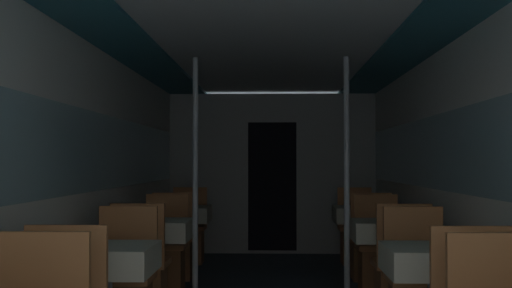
# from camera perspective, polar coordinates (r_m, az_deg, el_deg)

# --- Properties ---
(wall_left) EXTENTS (0.05, 10.34, 2.11)m
(wall_left) POSITION_cam_1_polar(r_m,az_deg,el_deg) (5.53, -13.42, -2.67)
(wall_left) COLOR silver
(wall_left) RESTS_ON ground_plane
(wall_right) EXTENTS (0.05, 10.34, 2.11)m
(wall_right) POSITION_cam_1_polar(r_m,az_deg,el_deg) (5.51, 15.76, -2.66)
(wall_right) COLOR silver
(wall_right) RESTS_ON ground_plane
(ceiling_panel) EXTENTS (2.78, 10.34, 0.07)m
(ceiling_panel) POSITION_cam_1_polar(r_m,az_deg,el_deg) (5.43, 1.14, 8.58)
(ceiling_panel) COLOR silver
(ceiling_panel) RESTS_ON wall_left
(bulkhead_far) EXTENTS (2.73, 0.09, 2.11)m
(bulkhead_far) POSITION_cam_1_polar(r_m,az_deg,el_deg) (9.46, 1.31, -2.39)
(bulkhead_far) COLOR #A8A8A3
(bulkhead_far) RESTS_ON ground_plane
(dining_table_left_1) EXTENTS (0.62, 0.62, 0.71)m
(dining_table_left_1) POSITION_cam_1_polar(r_m,az_deg,el_deg) (4.44, -12.18, -9.51)
(dining_table_left_1) COLOR #4C4C51
(dining_table_left_1) RESTS_ON ground_plane
(dining_table_left_2) EXTENTS (0.62, 0.62, 0.71)m
(dining_table_left_2) POSITION_cam_1_polar(r_m,az_deg,el_deg) (6.22, -8.15, -7.19)
(dining_table_left_2) COLOR #4C4C51
(dining_table_left_2) RESTS_ON ground_plane
(chair_left_near_2) EXTENTS (0.41, 0.41, 0.90)m
(chair_left_near_2) POSITION_cam_1_polar(r_m,az_deg,el_deg) (5.69, -9.17, -10.81)
(chair_left_near_2) COLOR #9C5B31
(chair_left_near_2) RESTS_ON ground_plane
(chair_left_far_2) EXTENTS (0.41, 0.41, 0.90)m
(chair_left_far_2) POSITION_cam_1_polar(r_m,az_deg,el_deg) (6.84, -7.32, -9.23)
(chair_left_far_2) COLOR #9C5B31
(chair_left_far_2) RESTS_ON ground_plane
(support_pole_left_2) EXTENTS (0.05, 0.05, 2.11)m
(support_pole_left_2) POSITION_cam_1_polar(r_m,az_deg,el_deg) (6.15, -4.88, -2.88)
(support_pole_left_2) COLOR silver
(support_pole_left_2) RESTS_ON ground_plane
(dining_table_left_3) EXTENTS (0.62, 0.62, 0.71)m
(dining_table_left_3) POSITION_cam_1_polar(r_m,az_deg,el_deg) (8.03, -5.94, -5.89)
(dining_table_left_3) COLOR #4C4C51
(dining_table_left_3) RESTS_ON ground_plane
(chair_left_near_3) EXTENTS (0.41, 0.41, 0.90)m
(chair_left_near_3) POSITION_cam_1_polar(r_m,az_deg,el_deg) (7.48, -6.53, -8.55)
(chair_left_near_3) COLOR #9C5B31
(chair_left_near_3) RESTS_ON ground_plane
(chair_left_far_3) EXTENTS (0.41, 0.41, 0.90)m
(chair_left_far_3) POSITION_cam_1_polar(r_m,az_deg,el_deg) (8.64, -5.43, -7.59)
(chair_left_far_3) COLOR #9C5B31
(chair_left_far_3) RESTS_ON ground_plane
(dining_table_right_1) EXTENTS (0.62, 0.62, 0.71)m
(dining_table_right_1) POSITION_cam_1_polar(r_m,az_deg,el_deg) (4.42, 14.33, -9.53)
(dining_table_right_1) COLOR #4C4C51
(dining_table_right_1) RESTS_ON ground_plane
(dining_table_right_2) EXTENTS (0.62, 0.62, 0.71)m
(dining_table_right_2) POSITION_cam_1_polar(r_m,az_deg,el_deg) (6.21, 10.55, -7.19)
(dining_table_right_2) COLOR #4C4C51
(dining_table_right_2) RESTS_ON ground_plane
(chair_right_near_2) EXTENTS (0.41, 0.41, 0.90)m
(chair_right_near_2) POSITION_cam_1_polar(r_m,az_deg,el_deg) (5.68, 11.51, -10.83)
(chair_right_near_2) COLOR #9C5B31
(chair_right_near_2) RESTS_ON ground_plane
(chair_right_far_2) EXTENTS (0.41, 0.41, 0.90)m
(chair_right_far_2) POSITION_cam_1_polar(r_m,az_deg,el_deg) (6.83, 9.78, -9.23)
(chair_right_far_2) COLOR #9C5B31
(chair_right_far_2) RESTS_ON ground_plane
(support_pole_right_2) EXTENTS (0.05, 0.05, 2.11)m
(support_pole_right_2) POSITION_cam_1_polar(r_m,az_deg,el_deg) (6.14, 7.27, -2.88)
(support_pole_right_2) COLOR silver
(support_pole_right_2) RESTS_ON ground_plane
(dining_table_right_3) EXTENTS (0.62, 0.62, 0.71)m
(dining_table_right_3) POSITION_cam_1_polar(r_m,az_deg,el_deg) (8.02, 8.49, -5.88)
(dining_table_right_3) COLOR #4C4C51
(dining_table_right_3) RESTS_ON ground_plane
(chair_right_near_3) EXTENTS (0.41, 0.41, 0.90)m
(chair_right_near_3) POSITION_cam_1_polar(r_m,az_deg,el_deg) (7.47, 9.05, -8.55)
(chair_right_near_3) COLOR #9C5B31
(chair_right_near_3) RESTS_ON ground_plane
(chair_right_far_3) EXTENTS (0.41, 0.41, 0.90)m
(chair_right_far_3) POSITION_cam_1_polar(r_m,az_deg,el_deg) (8.63, 8.02, -7.59)
(chair_right_far_3) COLOR #9C5B31
(chair_right_far_3) RESTS_ON ground_plane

